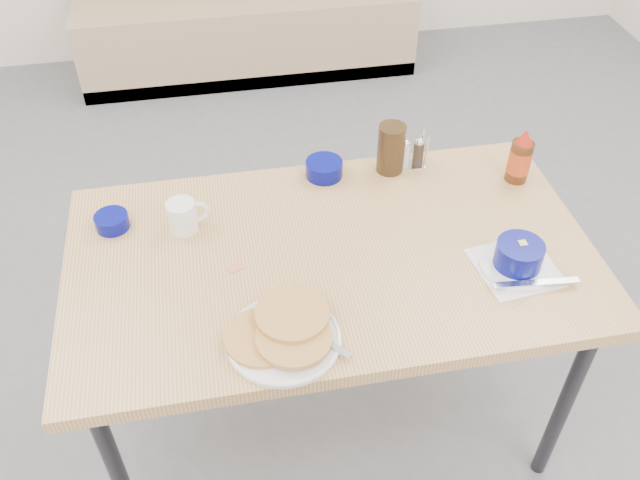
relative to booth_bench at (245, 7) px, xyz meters
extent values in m
plane|color=slate|center=(0.00, -2.78, -0.35)|extent=(6.00, 6.00, 0.00)
cube|color=tan|center=(0.00, -0.06, -0.12)|extent=(1.90, 0.55, 0.45)
cube|color=#2D2D33|center=(0.00, -0.06, -0.31)|extent=(1.90, 0.55, 0.08)
cube|color=tan|center=(0.00, -2.53, 0.39)|extent=(1.40, 0.80, 0.04)
cylinder|color=#2D2D33|center=(-0.62, -2.85, 0.01)|extent=(0.04, 0.04, 0.72)
cylinder|color=#2D2D33|center=(0.62, -2.85, 0.01)|extent=(0.04, 0.04, 0.72)
cylinder|color=#2D2D33|center=(-0.62, -2.21, 0.01)|extent=(0.04, 0.04, 0.72)
cylinder|color=#2D2D33|center=(0.62, -2.21, 0.01)|extent=(0.04, 0.04, 0.72)
cylinder|color=white|center=(-0.17, -2.81, 0.42)|extent=(0.27, 0.27, 0.01)
cylinder|color=#E8A957|center=(-0.22, -2.80, 0.43)|extent=(0.18, 0.18, 0.01)
cylinder|color=#E8A957|center=(-0.15, -2.83, 0.44)|extent=(0.18, 0.18, 0.01)
cylinder|color=#E8A957|center=(-0.14, -2.76, 0.45)|extent=(0.18, 0.18, 0.01)
cube|color=silver|center=(-0.07, -2.85, 0.43)|extent=(0.09, 0.10, 0.00)
cylinder|color=white|center=(-0.38, -2.37, 0.46)|extent=(0.08, 0.08, 0.09)
cylinder|color=black|center=(-0.38, -2.37, 0.50)|extent=(0.07, 0.07, 0.00)
torus|color=white|center=(-0.34, -2.36, 0.46)|extent=(0.07, 0.03, 0.07)
cube|color=white|center=(0.46, -2.68, 0.41)|extent=(0.22, 0.22, 0.00)
cylinder|color=white|center=(0.46, -2.68, 0.42)|extent=(0.19, 0.19, 0.01)
cylinder|color=#04096B|center=(0.46, -2.68, 0.46)|extent=(0.12, 0.12, 0.07)
cylinder|color=white|center=(0.46, -2.68, 0.49)|extent=(0.11, 0.11, 0.01)
cube|color=#F4DB60|center=(0.47, -2.67, 0.49)|extent=(0.02, 0.02, 0.01)
cube|color=silver|center=(0.48, -2.75, 0.43)|extent=(0.22, 0.04, 0.01)
cylinder|color=#04096B|center=(-0.57, -2.32, 0.43)|extent=(0.09, 0.09, 0.04)
cylinder|color=#04096B|center=(0.05, -2.20, 0.44)|extent=(0.11, 0.11, 0.05)
cylinder|color=#31200F|center=(0.25, -2.20, 0.49)|extent=(0.11, 0.11, 0.15)
cube|color=silver|center=(0.32, -2.19, 0.41)|extent=(0.09, 0.06, 0.00)
cylinder|color=silver|center=(0.28, -2.21, 0.47)|extent=(0.01, 0.01, 0.11)
cylinder|color=silver|center=(0.36, -2.21, 0.47)|extent=(0.01, 0.01, 0.11)
cylinder|color=silver|center=(0.28, -2.18, 0.47)|extent=(0.01, 0.01, 0.11)
cylinder|color=silver|center=(0.36, -2.17, 0.47)|extent=(0.01, 0.01, 0.11)
cylinder|color=silver|center=(0.30, -2.19, 0.45)|extent=(0.03, 0.03, 0.07)
cylinder|color=#3F3326|center=(0.34, -2.19, 0.45)|extent=(0.03, 0.03, 0.07)
cylinder|color=#47230F|center=(0.61, -2.32, 0.48)|extent=(0.07, 0.07, 0.13)
cylinder|color=#C86517|center=(0.61, -2.32, 0.48)|extent=(0.07, 0.07, 0.07)
cone|color=#B51E11|center=(0.61, -2.32, 0.56)|extent=(0.05, 0.05, 0.04)
cube|color=#D56D47|center=(-0.26, -2.55, 0.41)|extent=(0.05, 0.04, 0.00)
camera|label=1|loc=(-0.27, -3.81, 1.65)|focal=38.00mm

